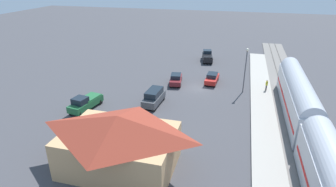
{
  "coord_description": "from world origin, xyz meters",
  "views": [
    {
      "loc": [
        -6.2,
        42.37,
        17.55
      ],
      "look_at": [
        3.53,
        5.77,
        1.0
      ],
      "focal_mm": 29.85,
      "sensor_mm": 36.0,
      "label": 1
    }
  ],
  "objects_px": {
    "sedan_red": "(212,78)",
    "sedan_maroon": "(176,79)",
    "light_pole_near_platform": "(246,65)",
    "station_building": "(119,141)",
    "pickup_green": "(85,103)",
    "suv_charcoal": "(154,97)",
    "pedestrian_on_platform": "(267,84)",
    "pickup_black": "(207,56)"
  },
  "relations": [
    {
      "from": "pickup_black",
      "to": "pedestrian_on_platform",
      "type": "bearing_deg",
      "value": 127.95
    },
    {
      "from": "pickup_black",
      "to": "suv_charcoal",
      "type": "bearing_deg",
      "value": 78.87
    },
    {
      "from": "suv_charcoal",
      "to": "light_pole_near_platform",
      "type": "relative_size",
      "value": 0.7
    },
    {
      "from": "pickup_black",
      "to": "station_building",
      "type": "bearing_deg",
      "value": 84.68
    },
    {
      "from": "station_building",
      "to": "pickup_green",
      "type": "xyz_separation_m",
      "value": [
        9.74,
        -10.21,
        -1.88
      ]
    },
    {
      "from": "sedan_maroon",
      "to": "pickup_black",
      "type": "xyz_separation_m",
      "value": [
        -3.39,
        -14.67,
        0.15
      ]
    },
    {
      "from": "sedan_maroon",
      "to": "suv_charcoal",
      "type": "distance_m",
      "value": 8.69
    },
    {
      "from": "pedestrian_on_platform",
      "to": "pickup_black",
      "type": "xyz_separation_m",
      "value": [
        11.24,
        -14.42,
        -0.25
      ]
    },
    {
      "from": "station_building",
      "to": "pickup_black",
      "type": "xyz_separation_m",
      "value": [
        -3.49,
        -37.47,
        -1.88
      ]
    },
    {
      "from": "station_building",
      "to": "suv_charcoal",
      "type": "distance_m",
      "value": 14.34
    },
    {
      "from": "pedestrian_on_platform",
      "to": "pickup_green",
      "type": "relative_size",
      "value": 0.3
    },
    {
      "from": "pedestrian_on_platform",
      "to": "pickup_black",
      "type": "height_order",
      "value": "pickup_black"
    },
    {
      "from": "station_building",
      "to": "suv_charcoal",
      "type": "relative_size",
      "value": 2.25
    },
    {
      "from": "pickup_green",
      "to": "light_pole_near_platform",
      "type": "relative_size",
      "value": 0.8
    },
    {
      "from": "sedan_maroon",
      "to": "suv_charcoal",
      "type": "relative_size",
      "value": 0.95
    },
    {
      "from": "sedan_red",
      "to": "pickup_green",
      "type": "distance_m",
      "value": 21.44
    },
    {
      "from": "station_building",
      "to": "light_pole_near_platform",
      "type": "height_order",
      "value": "light_pole_near_platform"
    },
    {
      "from": "pedestrian_on_platform",
      "to": "pickup_green",
      "type": "xyz_separation_m",
      "value": [
        24.48,
        12.84,
        -0.25
      ]
    },
    {
      "from": "pedestrian_on_platform",
      "to": "sedan_maroon",
      "type": "bearing_deg",
      "value": 0.99
    },
    {
      "from": "sedan_maroon",
      "to": "pedestrian_on_platform",
      "type": "bearing_deg",
      "value": -179.01
    },
    {
      "from": "pedestrian_on_platform",
      "to": "sedan_maroon",
      "type": "height_order",
      "value": "pedestrian_on_platform"
    },
    {
      "from": "light_pole_near_platform",
      "to": "station_building",
      "type": "bearing_deg",
      "value": 63.06
    },
    {
      "from": "pedestrian_on_platform",
      "to": "light_pole_near_platform",
      "type": "xyz_separation_m",
      "value": [
        3.53,
        1.01,
        3.24
      ]
    },
    {
      "from": "suv_charcoal",
      "to": "pickup_green",
      "type": "bearing_deg",
      "value": 24.7
    },
    {
      "from": "suv_charcoal",
      "to": "pickup_black",
      "type": "xyz_separation_m",
      "value": [
        -4.58,
        -23.27,
        -0.12
      ]
    },
    {
      "from": "sedan_red",
      "to": "light_pole_near_platform",
      "type": "bearing_deg",
      "value": 152.27
    },
    {
      "from": "sedan_red",
      "to": "station_building",
      "type": "bearing_deg",
      "value": 76.43
    },
    {
      "from": "station_building",
      "to": "pickup_green",
      "type": "height_order",
      "value": "station_building"
    },
    {
      "from": "suv_charcoal",
      "to": "station_building",
      "type": "bearing_deg",
      "value": 94.39
    },
    {
      "from": "sedan_red",
      "to": "sedan_maroon",
      "type": "bearing_deg",
      "value": 18.7
    },
    {
      "from": "suv_charcoal",
      "to": "pickup_black",
      "type": "height_order",
      "value": "suv_charcoal"
    },
    {
      "from": "pickup_green",
      "to": "sedan_maroon",
      "type": "distance_m",
      "value": 15.98
    },
    {
      "from": "sedan_red",
      "to": "suv_charcoal",
      "type": "distance_m",
      "value": 12.74
    },
    {
      "from": "pickup_black",
      "to": "sedan_red",
      "type": "bearing_deg",
      "value": 101.12
    },
    {
      "from": "sedan_maroon",
      "to": "light_pole_near_platform",
      "type": "relative_size",
      "value": 0.67
    },
    {
      "from": "station_building",
      "to": "sedan_maroon",
      "type": "height_order",
      "value": "station_building"
    },
    {
      "from": "suv_charcoal",
      "to": "pedestrian_on_platform",
      "type": "bearing_deg",
      "value": -150.76
    },
    {
      "from": "station_building",
      "to": "sedan_maroon",
      "type": "relative_size",
      "value": 2.37
    },
    {
      "from": "station_building",
      "to": "light_pole_near_platform",
      "type": "distance_m",
      "value": 24.78
    },
    {
      "from": "sedan_red",
      "to": "suv_charcoal",
      "type": "xyz_separation_m",
      "value": [
        7.07,
        10.59,
        0.27
      ]
    },
    {
      "from": "pickup_green",
      "to": "pickup_black",
      "type": "bearing_deg",
      "value": -115.9
    },
    {
      "from": "light_pole_near_platform",
      "to": "sedan_red",
      "type": "bearing_deg",
      "value": -27.73
    }
  ]
}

